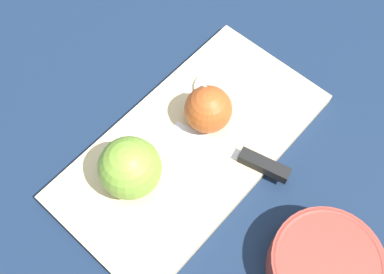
# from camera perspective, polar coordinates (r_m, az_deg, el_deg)

# --- Properties ---
(ground_plane) EXTENTS (4.00, 4.00, 0.00)m
(ground_plane) POSITION_cam_1_polar(r_m,az_deg,el_deg) (0.65, 0.00, -1.44)
(ground_plane) COLOR #14233D
(cutting_board) EXTENTS (0.43, 0.27, 0.02)m
(cutting_board) POSITION_cam_1_polar(r_m,az_deg,el_deg) (0.65, 0.00, -1.14)
(cutting_board) COLOR #D1B789
(cutting_board) RESTS_ON ground_plane
(apple_half_left) EXTENTS (0.08, 0.08, 0.08)m
(apple_half_left) POSITION_cam_1_polar(r_m,az_deg,el_deg) (0.58, -7.86, -3.92)
(apple_half_left) COLOR olive
(apple_half_left) RESTS_ON cutting_board
(apple_half_right) EXTENTS (0.07, 0.07, 0.07)m
(apple_half_right) POSITION_cam_1_polar(r_m,az_deg,el_deg) (0.63, 1.99, 3.60)
(apple_half_right) COLOR #AD4C1E
(apple_half_right) RESTS_ON cutting_board
(knife) EXTENTS (0.03, 0.18, 0.02)m
(knife) POSITION_cam_1_polar(r_m,az_deg,el_deg) (0.62, 7.86, -3.02)
(knife) COLOR silver
(knife) RESTS_ON cutting_board
(apple_slice) EXTENTS (0.05, 0.05, 0.01)m
(apple_slice) POSITION_cam_1_polar(r_m,az_deg,el_deg) (0.68, 2.46, 6.26)
(apple_slice) COLOR #EFE5C6
(apple_slice) RESTS_ON cutting_board
(bowl) EXTENTS (0.14, 0.14, 0.05)m
(bowl) POSITION_cam_1_polar(r_m,az_deg,el_deg) (0.59, 16.53, -15.40)
(bowl) COLOR #99382D
(bowl) RESTS_ON ground_plane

